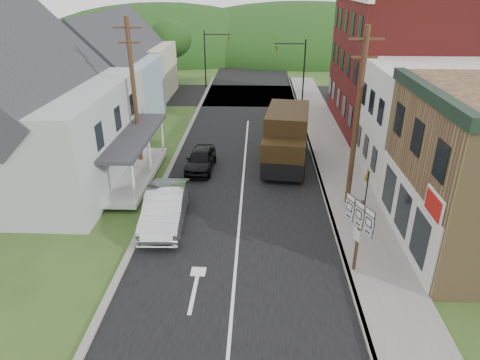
# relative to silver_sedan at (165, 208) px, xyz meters

# --- Properties ---
(ground) EXTENTS (120.00, 120.00, 0.00)m
(ground) POSITION_rel_silver_sedan_xyz_m (3.55, -1.16, -0.86)
(ground) COLOR #2D4719
(ground) RESTS_ON ground
(road) EXTENTS (9.00, 90.00, 0.02)m
(road) POSITION_rel_silver_sedan_xyz_m (3.55, 8.84, -0.86)
(road) COLOR black
(road) RESTS_ON ground
(cross_road) EXTENTS (60.00, 9.00, 0.02)m
(cross_road) POSITION_rel_silver_sedan_xyz_m (3.55, 25.84, -0.86)
(cross_road) COLOR black
(cross_road) RESTS_ON ground
(sidewalk_right) EXTENTS (2.80, 55.00, 0.15)m
(sidewalk_right) POSITION_rel_silver_sedan_xyz_m (9.45, 6.84, -0.79)
(sidewalk_right) COLOR slate
(sidewalk_right) RESTS_ON ground
(curb_right) EXTENTS (0.20, 55.00, 0.15)m
(curb_right) POSITION_rel_silver_sedan_xyz_m (8.10, 6.84, -0.79)
(curb_right) COLOR slate
(curb_right) RESTS_ON ground
(curb_left) EXTENTS (0.30, 55.00, 0.12)m
(curb_left) POSITION_rel_silver_sedan_xyz_m (-1.10, 6.84, -0.80)
(curb_left) COLOR slate
(curb_left) RESTS_ON ground
(storefront_white) EXTENTS (8.00, 7.00, 6.50)m
(storefront_white) POSITION_rel_silver_sedan_xyz_m (14.85, 6.34, 2.39)
(storefront_white) COLOR silver
(storefront_white) RESTS_ON ground
(storefront_red) EXTENTS (8.00, 12.00, 10.00)m
(storefront_red) POSITION_rel_silver_sedan_xyz_m (14.85, 15.84, 4.14)
(storefront_red) COLOR maroon
(storefront_red) RESTS_ON ground
(house_gray) EXTENTS (10.20, 12.24, 8.35)m
(house_gray) POSITION_rel_silver_sedan_xyz_m (-8.45, 4.84, 3.37)
(house_gray) COLOR #B0B3B5
(house_gray) RESTS_ON ground
(house_blue) EXTENTS (7.14, 8.16, 7.28)m
(house_blue) POSITION_rel_silver_sedan_xyz_m (-7.45, 15.84, 2.83)
(house_blue) COLOR #85A4B5
(house_blue) RESTS_ON ground
(house_cream) EXTENTS (7.14, 8.16, 7.28)m
(house_cream) POSITION_rel_silver_sedan_xyz_m (-7.95, 24.84, 2.83)
(house_cream) COLOR #C1B695
(house_cream) RESTS_ON ground
(utility_pole_right) EXTENTS (1.60, 0.26, 9.00)m
(utility_pole_right) POSITION_rel_silver_sedan_xyz_m (9.15, 2.34, 3.80)
(utility_pole_right) COLOR #472D19
(utility_pole_right) RESTS_ON ground
(utility_pole_left) EXTENTS (1.60, 0.26, 9.00)m
(utility_pole_left) POSITION_rel_silver_sedan_xyz_m (-2.95, 6.84, 3.80)
(utility_pole_left) COLOR #472D19
(utility_pole_left) RESTS_ON ground
(traffic_signal_right) EXTENTS (2.87, 0.20, 6.00)m
(traffic_signal_right) POSITION_rel_silver_sedan_xyz_m (7.85, 22.34, 2.90)
(traffic_signal_right) COLOR black
(traffic_signal_right) RESTS_ON ground
(traffic_signal_left) EXTENTS (2.87, 0.20, 6.00)m
(traffic_signal_left) POSITION_rel_silver_sedan_xyz_m (-0.75, 29.34, 2.90)
(traffic_signal_left) COLOR black
(traffic_signal_left) RESTS_ON ground
(tree_left_c) EXTENTS (5.80, 5.80, 8.41)m
(tree_left_c) POSITION_rel_silver_sedan_xyz_m (-15.45, 18.84, 5.08)
(tree_left_c) COLOR #382616
(tree_left_c) RESTS_ON ground
(tree_left_d) EXTENTS (4.80, 4.80, 6.94)m
(tree_left_d) POSITION_rel_silver_sedan_xyz_m (-5.45, 30.84, 4.02)
(tree_left_d) COLOR #382616
(tree_left_d) RESTS_ON ground
(forested_ridge) EXTENTS (90.00, 30.00, 16.00)m
(forested_ridge) POSITION_rel_silver_sedan_xyz_m (3.55, 53.84, -0.86)
(forested_ridge) COLOR #17330F
(forested_ridge) RESTS_ON ground
(silver_sedan) EXTENTS (2.06, 5.30, 1.72)m
(silver_sedan) POSITION_rel_silver_sedan_xyz_m (0.00, 0.00, 0.00)
(silver_sedan) COLOR #BBBCC1
(silver_sedan) RESTS_ON ground
(dark_sedan) EXTENTS (1.75, 4.04, 1.36)m
(dark_sedan) POSITION_rel_silver_sedan_xyz_m (0.86, 6.63, -0.18)
(dark_sedan) COLOR black
(dark_sedan) RESTS_ON ground
(delivery_van) EXTENTS (3.28, 6.52, 3.50)m
(delivery_van) POSITION_rel_silver_sedan_xyz_m (6.17, 7.65, 0.91)
(delivery_van) COLOR black
(delivery_van) RESTS_ON ground
(route_sign_cluster) EXTENTS (0.75, 1.68, 3.14)m
(route_sign_cluster) POSITION_rel_silver_sedan_xyz_m (8.31, -3.51, 1.33)
(route_sign_cluster) COLOR #472D19
(route_sign_cluster) RESTS_ON sidewalk_right
(warning_sign) EXTENTS (0.33, 0.69, 2.74)m
(warning_sign) POSITION_rel_silver_sedan_xyz_m (9.57, 0.59, 1.04)
(warning_sign) COLOR black
(warning_sign) RESTS_ON sidewalk_right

